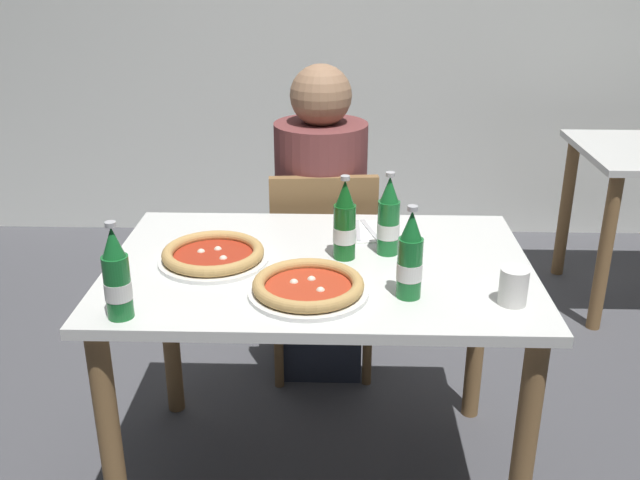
{
  "coord_description": "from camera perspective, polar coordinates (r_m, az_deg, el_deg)",
  "views": [
    {
      "loc": [
        0.06,
        -1.85,
        1.58
      ],
      "look_at": [
        0.0,
        0.05,
        0.8
      ],
      "focal_mm": 40.01,
      "sensor_mm": 36.0,
      "label": 1
    }
  ],
  "objects": [
    {
      "name": "ground_plane",
      "position": [
        2.43,
        -0.04,
        -18.15
      ],
      "size": [
        8.0,
        8.0,
        0.0
      ],
      "primitive_type": "plane",
      "color": "#4C4C51"
    },
    {
      "name": "back_wall_tiled",
      "position": [
        4.06,
        0.95,
        18.41
      ],
      "size": [
        7.0,
        0.1,
        2.6
      ],
      "primitive_type": "cube",
      "color": "white",
      "rests_on": "ground_plane"
    },
    {
      "name": "dining_table_main",
      "position": [
        2.08,
        -0.04,
        -4.72
      ],
      "size": [
        1.2,
        0.8,
        0.75
      ],
      "color": "silver",
      "rests_on": "ground_plane"
    },
    {
      "name": "chair_behind_table",
      "position": [
        2.69,
        0.15,
        -1.71
      ],
      "size": [
        0.43,
        0.43,
        0.85
      ],
      "rotation": [
        0.0,
        0.0,
        3.22
      ],
      "color": "olive",
      "rests_on": "ground_plane"
    },
    {
      "name": "diner_seated",
      "position": [
        2.7,
        0.06,
        0.7
      ],
      "size": [
        0.34,
        0.34,
        1.21
      ],
      "color": "#2D3342",
      "rests_on": "ground_plane"
    },
    {
      "name": "pizza_margherita_near",
      "position": [
        2.05,
        -8.55,
        -1.24
      ],
      "size": [
        0.32,
        0.32,
        0.04
      ],
      "color": "white",
      "rests_on": "dining_table_main"
    },
    {
      "name": "pizza_marinara_far",
      "position": [
        1.84,
        -0.94,
        -3.77
      ],
      "size": [
        0.31,
        0.31,
        0.04
      ],
      "color": "white",
      "rests_on": "dining_table_main"
    },
    {
      "name": "beer_bottle_left",
      "position": [
        2.06,
        5.5,
        1.61
      ],
      "size": [
        0.07,
        0.07,
        0.25
      ],
      "color": "#196B2D",
      "rests_on": "dining_table_main"
    },
    {
      "name": "beer_bottle_center",
      "position": [
        2.03,
        1.98,
        1.29
      ],
      "size": [
        0.07,
        0.07,
        0.25
      ],
      "color": "#14591E",
      "rests_on": "dining_table_main"
    },
    {
      "name": "beer_bottle_right",
      "position": [
        1.81,
        7.21,
        -1.55
      ],
      "size": [
        0.07,
        0.07,
        0.25
      ],
      "color": "#196B2D",
      "rests_on": "dining_table_main"
    },
    {
      "name": "beer_bottle_extra",
      "position": [
        1.76,
        -15.94,
        -2.94
      ],
      "size": [
        0.07,
        0.07,
        0.25
      ],
      "color": "#196B2D",
      "rests_on": "dining_table_main"
    },
    {
      "name": "napkin_with_cutlery",
      "position": [
        2.25,
        3.58,
        0.66
      ],
      "size": [
        0.2,
        0.2,
        0.01
      ],
      "color": "white",
      "rests_on": "dining_table_main"
    },
    {
      "name": "paper_cup",
      "position": [
        1.85,
        15.22,
        -3.61
      ],
      "size": [
        0.07,
        0.07,
        0.09
      ],
      "primitive_type": "cylinder",
      "color": "white",
      "rests_on": "dining_table_main"
    }
  ]
}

